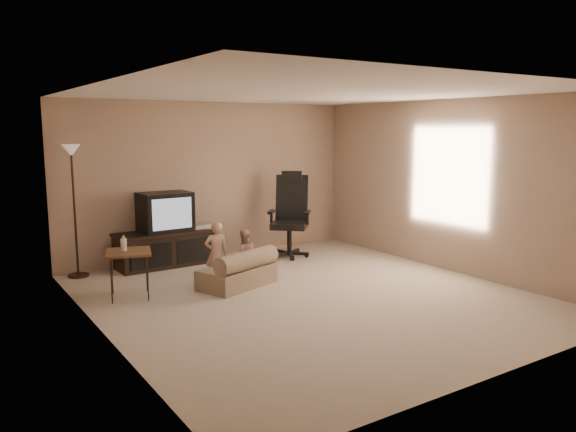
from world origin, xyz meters
name	(u,v)px	position (x,y,z in m)	size (l,w,h in m)	color
floor	(308,296)	(0.00, 0.00, 0.00)	(5.50, 5.50, 0.00)	#B7A691
room_shell	(309,175)	(0.00, 0.00, 1.52)	(5.50, 5.50, 5.50)	white
tv_stand	(167,235)	(-0.88, 2.49, 0.47)	(1.60, 0.64, 1.13)	black
office_chair	(290,226)	(1.06, 2.02, 0.50)	(0.90, 0.90, 1.39)	black
side_table	(128,253)	(-1.88, 1.18, 0.57)	(0.66, 0.66, 0.79)	brown
floor_lamp	(73,181)	(-2.19, 2.55, 1.36)	(0.29, 0.29, 1.86)	black
child_sofa	(240,272)	(-0.51, 0.84, 0.20)	(1.15, 0.88, 0.50)	gray
toddler_left	(216,253)	(-0.72, 1.11, 0.43)	(0.31, 0.23, 0.86)	tan
toddler_right	(244,256)	(-0.37, 0.98, 0.37)	(0.36, 0.20, 0.74)	tan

